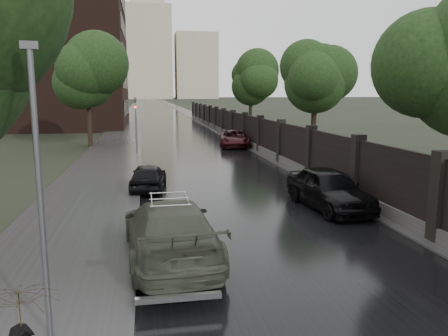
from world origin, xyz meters
TOP-DOWN VIEW (x-y plane):
  - road at (0.00, 190.00)m, footprint 8.00×420.00m
  - sidewalk_left at (-6.00, 190.00)m, footprint 4.00×420.00m
  - verge_right at (5.50, 190.00)m, footprint 3.00×420.00m
  - fence_right at (4.60, 32.01)m, footprint 0.45×75.72m
  - tree_left_far at (-8.00, 30.00)m, footprint 4.25×4.25m
  - tree_right_b at (7.50, 22.00)m, footprint 4.08×4.08m
  - tree_right_c at (7.50, 40.00)m, footprint 4.08×4.08m
  - lamp_post at (-5.40, 1.50)m, footprint 0.25×0.12m
  - traffic_light at (-4.30, 24.99)m, footprint 0.16×0.32m
  - brick_building at (-18.00, 52.00)m, footprint 24.00×18.00m
  - stalinist_tower at (0.00, 300.00)m, footprint 92.00×30.00m
  - volga_sedan at (-3.12, 5.10)m, footprint 2.58×5.59m
  - hatchback_left at (-3.60, 13.55)m, footprint 1.85×3.72m
  - car_right_near at (3.04, 9.12)m, footprint 2.26×4.71m
  - car_right_far at (3.36, 28.28)m, footprint 2.91×5.16m
  - pedestrian_umbrella at (-5.12, -0.98)m, footprint 1.11×1.13m

SIDE VIEW (x-z plane):
  - road at x=0.00m, z-range 0.00..0.02m
  - verge_right at x=5.50m, z-range 0.00..0.08m
  - sidewalk_left at x=-6.00m, z-range 0.00..0.16m
  - hatchback_left at x=-3.60m, z-range 0.00..1.22m
  - car_right_far at x=3.36m, z-range 0.00..1.36m
  - car_right_near at x=3.04m, z-range 0.00..1.55m
  - volga_sedan at x=-3.12m, z-range 0.00..1.58m
  - fence_right at x=4.60m, z-range -0.34..2.36m
  - pedestrian_umbrella at x=-5.12m, z-range 0.56..2.97m
  - traffic_light at x=-4.30m, z-range 0.40..4.40m
  - lamp_post at x=-5.40m, z-range 0.12..5.23m
  - tree_right_b at x=7.50m, z-range 1.44..8.46m
  - tree_right_c at x=7.50m, z-range 1.44..8.46m
  - tree_left_far at x=-8.00m, z-range 1.55..8.94m
  - brick_building at x=-18.00m, z-range 0.00..20.00m
  - stalinist_tower at x=0.00m, z-range -41.12..117.88m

